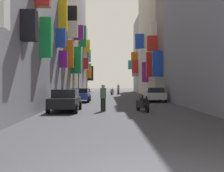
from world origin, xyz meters
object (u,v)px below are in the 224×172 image
pedestrian_crossing (103,98)px  traffic_light_far_corner (79,74)px  scooter_silver (112,92)px  parked_car_silver (154,94)px  pedestrian_near_right (118,89)px  parked_car_black (65,100)px  scooter_black (143,104)px  traffic_light_near_corner (73,71)px  parked_car_blue (80,95)px  scooter_orange (89,91)px

pedestrian_crossing → traffic_light_far_corner: (-3.48, 20.56, 2.09)m
scooter_silver → pedestrian_crossing: (-1.11, -27.04, 0.41)m
parked_car_silver → pedestrian_crossing: bearing=-115.8°
pedestrian_near_right → traffic_light_far_corner: 9.69m
parked_car_black → scooter_black: bearing=-1.8°
pedestrian_crossing → traffic_light_far_corner: 20.96m
traffic_light_near_corner → pedestrian_near_right: bearing=69.3°
scooter_silver → pedestrian_near_right: pedestrian_near_right is taller
parked_car_silver → traffic_light_far_corner: (-8.36, 10.47, 2.24)m
parked_car_black → scooter_silver: (3.54, 26.97, -0.29)m
parked_car_blue → pedestrian_crossing: 10.02m
scooter_silver → pedestrian_crossing: size_ratio=1.09×
parked_car_silver → parked_car_black: parked_car_black is taller
scooter_black → scooter_silver: 27.17m
parked_car_blue → pedestrian_crossing: (2.33, -9.74, 0.17)m
parked_car_silver → pedestrian_near_right: (-2.78, 18.09, 0.09)m
traffic_light_near_corner → parked_car_blue: bearing=-74.3°
scooter_orange → parked_car_black: bearing=-89.4°
parked_car_black → scooter_orange: parked_car_black is taller
parked_car_blue → scooter_silver: (3.44, 17.30, -0.24)m
pedestrian_near_right → traffic_light_far_corner: (-5.58, -7.62, 2.15)m
pedestrian_crossing → pedestrian_near_right: 28.27m
scooter_orange → pedestrian_near_right: bearing=-37.4°
parked_car_silver → parked_car_black: size_ratio=1.03×
pedestrian_crossing → traffic_light_far_corner: traffic_light_far_corner is taller
parked_car_blue → pedestrian_crossing: size_ratio=2.30×
parked_car_black → scooter_orange: size_ratio=2.08×
pedestrian_crossing → parked_car_silver: bearing=64.2°
scooter_black → pedestrian_crossing: bearing=177.8°
scooter_silver → scooter_black: bearing=-87.0°
parked_car_blue → pedestrian_near_right: pedestrian_near_right is taller
parked_car_silver → scooter_orange: (-7.64, 21.81, -0.27)m
parked_car_blue → scooter_black: parked_car_blue is taller
scooter_orange → pedestrian_near_right: 6.13m
parked_car_silver → pedestrian_near_right: size_ratio=2.56×
scooter_black → traffic_light_near_corner: (-5.95, 13.68, 2.62)m
scooter_black → pedestrian_crossing: size_ratio=1.08×
scooter_black → pedestrian_near_right: pedestrian_near_right is taller
parked_car_blue → traffic_light_near_corner: bearing=105.7°
scooter_black → traffic_light_far_corner: traffic_light_far_corner is taller
parked_car_blue → scooter_orange: 22.17m
scooter_orange → pedestrian_crossing: pedestrian_crossing is taller
scooter_silver → pedestrian_crossing: 27.06m
parked_car_black → traffic_light_near_corner: 13.76m
parked_car_silver → traffic_light_near_corner: 9.31m
pedestrian_near_right → scooter_orange: bearing=142.6°
scooter_orange → traffic_light_near_corner: bearing=-92.1°
parked_car_black → traffic_light_near_corner: traffic_light_near_corner is taller
parked_car_black → parked_car_silver: bearing=53.9°
parked_car_silver → scooter_silver: parked_car_silver is taller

